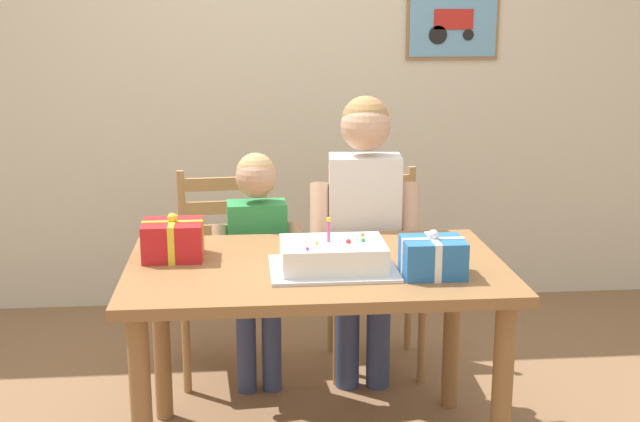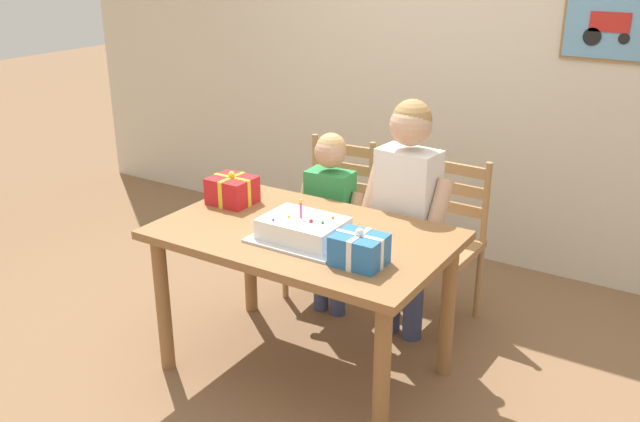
# 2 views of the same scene
# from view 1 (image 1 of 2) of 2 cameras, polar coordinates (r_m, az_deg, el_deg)

# --- Properties ---
(back_wall) EXTENTS (6.40, 0.11, 2.60)m
(back_wall) POSITION_cam_1_polar(r_m,az_deg,el_deg) (4.67, -2.14, 9.33)
(back_wall) COLOR beige
(back_wall) RESTS_ON ground
(dining_table) EXTENTS (1.35, 0.85, 0.75)m
(dining_table) POSITION_cam_1_polar(r_m,az_deg,el_deg) (3.05, -0.27, -5.52)
(dining_table) COLOR olive
(dining_table) RESTS_ON ground
(birthday_cake) EXTENTS (0.44, 0.34, 0.19)m
(birthday_cake) POSITION_cam_1_polar(r_m,az_deg,el_deg) (2.93, 0.88, -3.13)
(birthday_cake) COLOR silver
(birthday_cake) RESTS_ON dining_table
(gift_box_red_large) EXTENTS (0.22, 0.20, 0.17)m
(gift_box_red_large) POSITION_cam_1_polar(r_m,az_deg,el_deg) (3.12, -9.93, -1.94)
(gift_box_red_large) COLOR red
(gift_box_red_large) RESTS_ON dining_table
(gift_box_beside_cake) EXTENTS (0.21, 0.18, 0.16)m
(gift_box_beside_cake) POSITION_cam_1_polar(r_m,az_deg,el_deg) (2.90, 7.65, -3.11)
(gift_box_beside_cake) COLOR #286BB7
(gift_box_beside_cake) RESTS_ON dining_table
(chair_left) EXTENTS (0.45, 0.45, 0.92)m
(chair_left) POSITION_cam_1_polar(r_m,az_deg,el_deg) (3.88, -6.41, -4.16)
(chair_left) COLOR #A87A4C
(chair_left) RESTS_ON ground
(chair_right) EXTENTS (0.43, 0.43, 0.92)m
(chair_right) POSITION_cam_1_polar(r_m,az_deg,el_deg) (3.93, 3.70, -3.90)
(chair_right) COLOR #A87A4C
(chair_right) RESTS_ON ground
(child_older) EXTENTS (0.48, 0.28, 1.29)m
(child_older) POSITION_cam_1_polar(r_m,az_deg,el_deg) (3.58, 3.03, -0.29)
(child_older) COLOR #38426B
(child_older) RESTS_ON ground
(child_younger) EXTENTS (0.39, 0.22, 1.06)m
(child_younger) POSITION_cam_1_polar(r_m,az_deg,el_deg) (3.58, -4.27, -2.66)
(child_younger) COLOR #38426B
(child_younger) RESTS_ON ground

